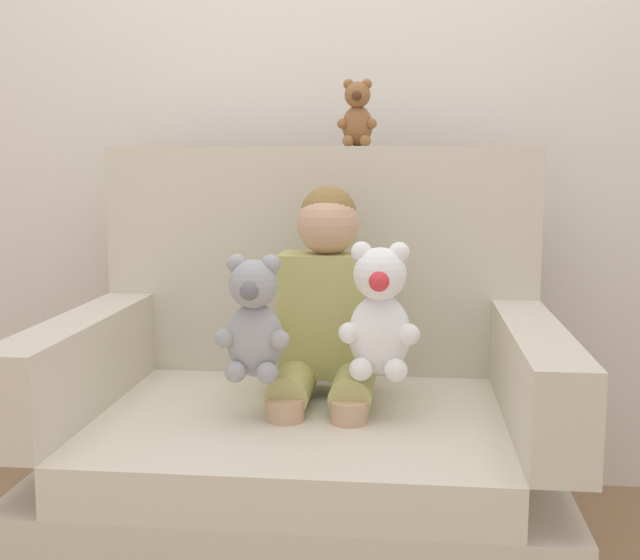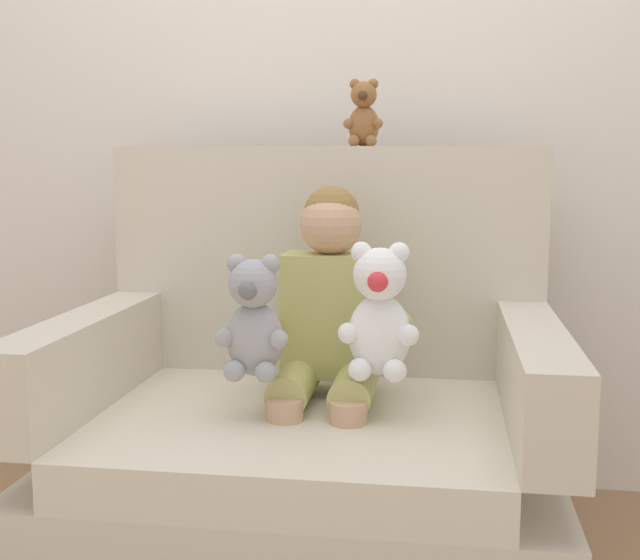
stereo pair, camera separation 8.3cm
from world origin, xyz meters
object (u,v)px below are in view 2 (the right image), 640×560
(armchair, at_px, (309,440))
(plush_white, at_px, (379,315))
(seated_child, at_px, (327,324))
(plush_grey, at_px, (254,320))
(plush_brown_on_backrest, at_px, (364,115))

(armchair, relative_size, plush_white, 3.84)
(armchair, bearing_deg, seated_child, 27.65)
(plush_grey, bearing_deg, plush_brown_on_backrest, 49.77)
(armchair, distance_m, plush_grey, 0.41)
(seated_child, height_order, plush_grey, seated_child)
(armchair, height_order, plush_brown_on_backrest, plush_brown_on_backrest)
(plush_brown_on_backrest, bearing_deg, seated_child, -97.28)
(plush_grey, bearing_deg, armchair, 39.60)
(plush_grey, height_order, plush_white, plush_white)
(seated_child, bearing_deg, plush_white, -36.91)
(armchair, xyz_separation_m, plush_white, (0.20, -0.11, 0.38))
(plush_brown_on_backrest, bearing_deg, armchair, -103.92)
(armchair, xyz_separation_m, seated_child, (0.05, 0.03, 0.32))
(seated_child, height_order, plush_white, seated_child)
(armchair, xyz_separation_m, plush_grey, (-0.11, -0.17, 0.36))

